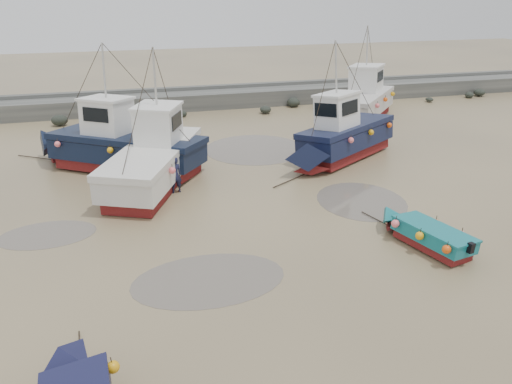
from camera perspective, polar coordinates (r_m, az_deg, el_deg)
The scene contains 12 objects.
ground at distance 18.61m, azimuth 2.27°, elevation -5.69°, with size 120.00×120.00×0.00m, color #96835C.
seawall at distance 38.80m, azimuth -7.46°, elevation 10.34°, with size 60.00×4.92×1.50m.
puddle_a at distance 16.45m, azimuth -5.43°, elevation -9.93°, with size 5.02×5.02×0.01m, color #60584F.
puddle_b at distance 22.47m, azimuth 11.95°, elevation -0.97°, with size 3.85×3.85×0.01m, color #60584F.
puddle_c at distance 20.68m, azimuth -22.77°, elevation -4.52°, with size 3.63×3.63×0.01m, color #60584F.
puddle_d at distance 28.93m, azimuth -0.15°, elevation 4.94°, with size 5.79×5.79×0.01m, color #60584F.
dinghy_2 at distance 19.14m, azimuth 18.71°, elevation -4.22°, with size 2.32×5.03×1.43m.
cabin_boat_0 at distance 26.31m, azimuth -15.77°, elevation 5.23°, with size 9.85×7.24×6.22m.
cabin_boat_1 at distance 24.19m, azimuth -11.22°, elevation 4.15°, with size 5.95×10.43×6.22m.
cabin_boat_2 at distance 27.08m, azimuth 9.82°, elevation 6.37°, with size 8.52×5.97×6.22m.
cabin_boat_3 at distance 36.31m, azimuth 12.39°, elevation 10.32°, with size 7.68×8.17×6.22m.
person at distance 23.15m, azimuth -9.12°, elevation -0.04°, with size 0.62×0.41×1.71m, color #171934.
Camera 1 is at (-4.97, -15.59, 8.87)m, focal length 35.00 mm.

